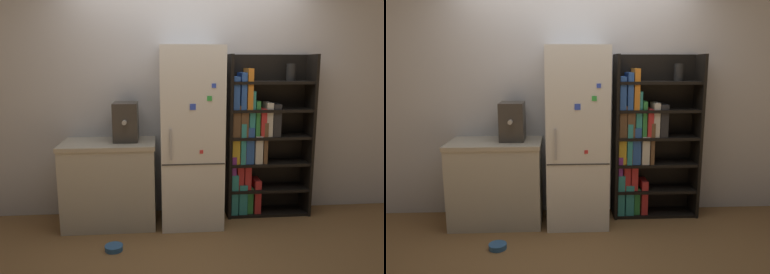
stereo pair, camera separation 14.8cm
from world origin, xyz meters
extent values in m
plane|color=olive|center=(0.00, 0.00, 0.00)|extent=(16.00, 16.00, 0.00)
cube|color=silver|center=(0.00, 0.47, 1.30)|extent=(8.00, 0.05, 2.60)
cube|color=white|center=(0.00, 0.15, 0.91)|extent=(0.62, 0.59, 1.82)
cube|color=#333333|center=(0.00, -0.15, 0.70)|extent=(0.60, 0.01, 0.01)
cube|color=#B2B2B7|center=(-0.22, -0.16, 0.90)|extent=(0.02, 0.02, 0.30)
cube|color=green|center=(0.15, -0.15, 1.33)|extent=(0.05, 0.01, 0.05)
cube|color=blue|center=(-0.01, -0.15, 1.25)|extent=(0.06, 0.02, 0.06)
cube|color=red|center=(0.08, -0.15, 0.82)|extent=(0.03, 0.01, 0.03)
cube|color=blue|center=(0.19, -0.15, 1.45)|extent=(0.04, 0.01, 0.04)
cube|color=black|center=(0.42, 0.29, 0.87)|extent=(0.03, 0.32, 1.74)
cube|color=black|center=(1.30, 0.29, 0.87)|extent=(0.03, 0.32, 1.74)
cube|color=black|center=(0.86, 0.43, 0.87)|extent=(0.91, 0.03, 1.74)
cube|color=black|center=(0.86, 0.29, 0.01)|extent=(0.85, 0.29, 0.03)
cube|color=black|center=(0.86, 0.29, 0.29)|extent=(0.85, 0.29, 0.03)
cube|color=black|center=(0.86, 0.29, 0.58)|extent=(0.85, 0.29, 0.03)
cube|color=black|center=(0.86, 0.29, 0.87)|extent=(0.85, 0.29, 0.03)
cube|color=black|center=(0.86, 0.29, 1.16)|extent=(0.85, 0.29, 0.03)
cube|color=black|center=(0.86, 0.29, 1.45)|extent=(0.85, 0.29, 0.03)
cube|color=teal|center=(0.48, 0.28, 0.25)|extent=(0.07, 0.24, 0.45)
cube|color=teal|center=(0.57, 0.29, 0.20)|extent=(0.09, 0.24, 0.33)
cube|color=#338C3F|center=(0.66, 0.30, 0.17)|extent=(0.06, 0.22, 0.29)
cube|color=red|center=(0.74, 0.28, 0.22)|extent=(0.07, 0.20, 0.37)
cube|color=purple|center=(0.47, 0.29, 0.49)|extent=(0.05, 0.25, 0.37)
cube|color=red|center=(0.54, 0.30, 0.49)|extent=(0.07, 0.24, 0.37)
cube|color=red|center=(0.62, 0.28, 0.53)|extent=(0.07, 0.21, 0.45)
cube|color=gold|center=(0.48, 0.29, 0.80)|extent=(0.08, 0.25, 0.40)
cube|color=teal|center=(0.56, 0.29, 0.81)|extent=(0.05, 0.27, 0.43)
cube|color=#2D59B2|center=(0.63, 0.30, 0.79)|extent=(0.08, 0.25, 0.39)
cube|color=silver|center=(0.73, 0.29, 0.75)|extent=(0.08, 0.24, 0.30)
cube|color=brown|center=(0.80, 0.29, 0.82)|extent=(0.04, 0.24, 0.44)
cube|color=brown|center=(0.48, 0.29, 1.05)|extent=(0.08, 0.24, 0.33)
cube|color=brown|center=(0.57, 0.29, 1.04)|extent=(0.08, 0.24, 0.30)
cube|color=teal|center=(0.65, 0.30, 1.13)|extent=(0.06, 0.23, 0.48)
cube|color=#338C3F|center=(0.71, 0.29, 1.07)|extent=(0.04, 0.22, 0.38)
cube|color=red|center=(0.77, 0.29, 1.03)|extent=(0.06, 0.24, 0.30)
cube|color=silver|center=(0.83, 0.28, 1.07)|extent=(0.07, 0.20, 0.36)
cube|color=#262628|center=(0.91, 0.30, 1.06)|extent=(0.08, 0.25, 0.34)
cube|color=#2D59B2|center=(0.48, 0.28, 1.35)|extent=(0.06, 0.24, 0.34)
cube|color=#2D59B2|center=(0.55, 0.29, 1.37)|extent=(0.06, 0.25, 0.38)
cube|color=orange|center=(0.62, 0.29, 1.39)|extent=(0.06, 0.25, 0.42)
cylinder|color=black|center=(1.07, 0.29, 1.56)|extent=(0.10, 0.10, 0.18)
cube|color=#BCB7A8|center=(-0.83, 0.17, 0.41)|extent=(0.92, 0.56, 0.83)
cube|color=#B2A893|center=(-0.83, 0.17, 0.85)|extent=(0.94, 0.58, 0.04)
cube|color=#38332D|center=(-0.66, 0.22, 1.07)|extent=(0.24, 0.31, 0.39)
cylinder|color=#A5A39E|center=(-0.66, 0.04, 1.08)|extent=(0.04, 0.06, 0.04)
cylinder|color=#3366A5|center=(-0.74, -0.44, 0.02)|extent=(0.16, 0.16, 0.05)
torus|color=#3366A5|center=(-0.74, -0.44, 0.04)|extent=(0.16, 0.16, 0.01)
camera|label=1|loc=(-0.32, -3.59, 1.64)|focal=35.00mm
camera|label=2|loc=(-0.17, -3.60, 1.64)|focal=35.00mm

